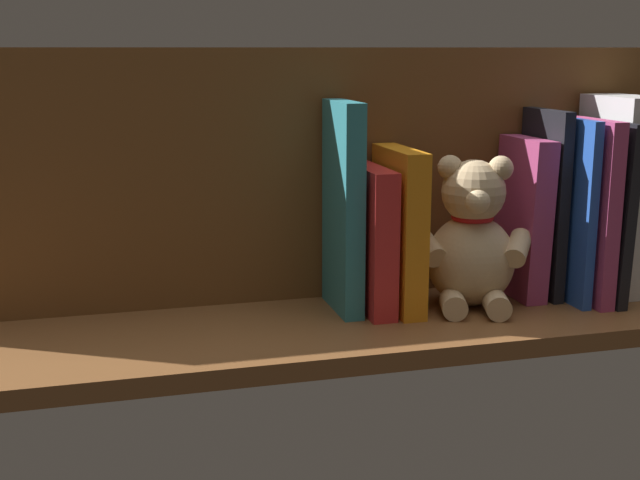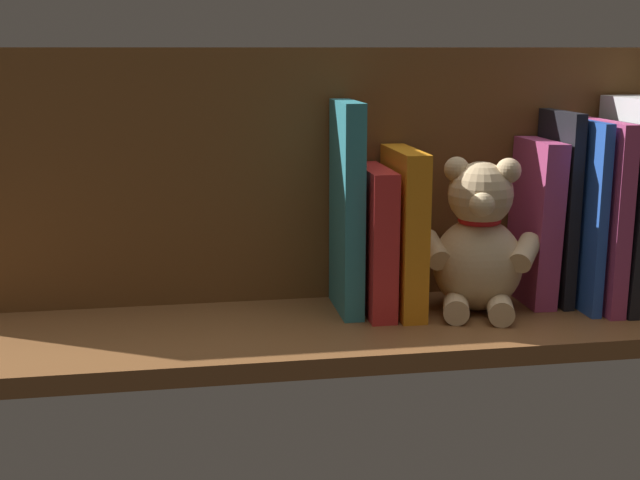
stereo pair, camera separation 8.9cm
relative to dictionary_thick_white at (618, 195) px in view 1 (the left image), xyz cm
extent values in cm
cube|color=brown|center=(40.70, 2.93, -13.74)|extent=(102.90, 24.62, 2.20)
cube|color=brown|center=(40.70, -7.13, 2.96)|extent=(102.90, 1.50, 31.21)
cube|color=silver|center=(0.00, 0.00, 0.00)|extent=(5.72, 11.76, 25.29)
cube|color=black|center=(4.09, 1.54, -1.41)|extent=(2.03, 15.05, 22.51)
cube|color=#B23F72|center=(6.30, 1.42, -1.26)|extent=(1.98, 14.80, 22.78)
cube|color=blue|center=(8.44, 0.89, -1.23)|extent=(1.25, 13.73, 22.83)
cube|color=black|center=(10.31, -0.76, -0.79)|extent=(1.43, 10.44, 23.71)
cube|color=#B23F72|center=(12.99, -0.84, -2.53)|extent=(3.40, 10.27, 20.30)
ellipsoid|color=#D1B284|center=(21.15, 1.60, -6.98)|extent=(13.11, 12.36, 11.32)
sphere|color=#D1B284|center=(21.15, 1.60, 1.59)|extent=(7.78, 7.78, 7.78)
sphere|color=#D1B284|center=(18.36, 2.46, 4.51)|extent=(3.01, 3.01, 3.01)
sphere|color=#D1B284|center=(23.94, 0.74, 4.51)|extent=(3.01, 3.01, 3.01)
sphere|color=beige|center=(22.12, 4.76, 1.01)|extent=(3.01, 3.01, 3.01)
cylinder|color=#D1B284|center=(16.43, 4.53, -5.00)|extent=(5.47, 6.03, 4.19)
cylinder|color=#D1B284|center=(26.70, 1.36, -5.00)|extent=(2.92, 5.68, 4.19)
cylinder|color=#D1B284|center=(20.13, 6.94, -11.14)|extent=(4.12, 4.94, 3.01)
cylinder|color=#D1B284|center=(25.00, 5.44, -11.14)|extent=(4.12, 4.94, 3.01)
torus|color=red|center=(21.15, 1.60, -1.50)|extent=(6.46, 6.46, 0.88)
cube|color=orange|center=(30.12, 0.28, -2.85)|extent=(2.93, 12.51, 19.58)
cube|color=red|center=(33.62, 0.04, -3.92)|extent=(3.01, 12.04, 17.46)
cube|color=teal|center=(36.84, -0.83, -0.06)|extent=(2.39, 10.30, 25.18)
camera|label=1|loc=(65.03, 93.49, 18.45)|focal=47.24mm
camera|label=2|loc=(56.34, 95.39, 18.45)|focal=47.24mm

